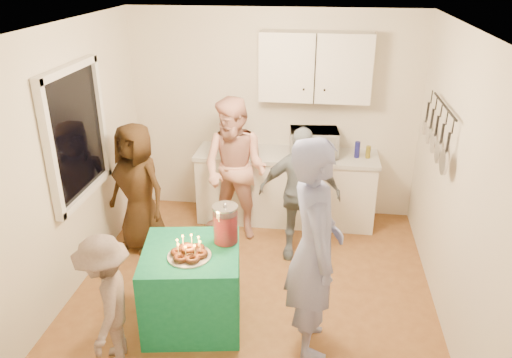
# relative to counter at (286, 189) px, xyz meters

# --- Properties ---
(floor) EXTENTS (4.00, 4.00, 0.00)m
(floor) POSITION_rel_counter_xyz_m (-0.20, -1.70, -0.43)
(floor) COLOR brown
(floor) RESTS_ON ground
(ceiling) EXTENTS (4.00, 4.00, 0.00)m
(ceiling) POSITION_rel_counter_xyz_m (-0.20, -1.70, 2.17)
(ceiling) COLOR white
(ceiling) RESTS_ON floor
(back_wall) EXTENTS (3.60, 3.60, 0.00)m
(back_wall) POSITION_rel_counter_xyz_m (-0.20, 0.30, 0.87)
(back_wall) COLOR silver
(back_wall) RESTS_ON floor
(left_wall) EXTENTS (4.00, 4.00, 0.00)m
(left_wall) POSITION_rel_counter_xyz_m (-2.00, -1.70, 0.87)
(left_wall) COLOR silver
(left_wall) RESTS_ON floor
(right_wall) EXTENTS (4.00, 4.00, 0.00)m
(right_wall) POSITION_rel_counter_xyz_m (1.60, -1.70, 0.87)
(right_wall) COLOR silver
(right_wall) RESTS_ON floor
(window_night) EXTENTS (0.04, 1.00, 1.20)m
(window_night) POSITION_rel_counter_xyz_m (-1.97, -1.40, 1.12)
(window_night) COLOR black
(window_night) RESTS_ON left_wall
(counter) EXTENTS (2.20, 0.58, 0.86)m
(counter) POSITION_rel_counter_xyz_m (0.00, 0.00, 0.00)
(counter) COLOR white
(counter) RESTS_ON floor
(countertop) EXTENTS (2.24, 0.62, 0.05)m
(countertop) POSITION_rel_counter_xyz_m (0.00, -0.00, 0.46)
(countertop) COLOR beige
(countertop) RESTS_ON counter
(upper_cabinet) EXTENTS (1.30, 0.30, 0.80)m
(upper_cabinet) POSITION_rel_counter_xyz_m (0.30, 0.15, 1.52)
(upper_cabinet) COLOR white
(upper_cabinet) RESTS_ON back_wall
(pot_rack) EXTENTS (0.12, 1.00, 0.60)m
(pot_rack) POSITION_rel_counter_xyz_m (1.52, -1.00, 1.17)
(pot_rack) COLOR black
(pot_rack) RESTS_ON right_wall
(microwave) EXTENTS (0.61, 0.44, 0.32)m
(microwave) POSITION_rel_counter_xyz_m (0.33, 0.00, 0.64)
(microwave) COLOR white
(microwave) RESTS_ON countertop
(party_table) EXTENTS (0.97, 0.97, 0.76)m
(party_table) POSITION_rel_counter_xyz_m (-0.68, -2.09, -0.05)
(party_table) COLOR #12794D
(party_table) RESTS_ON floor
(donut_cake) EXTENTS (0.38, 0.38, 0.18)m
(donut_cake) POSITION_rel_counter_xyz_m (-0.67, -2.19, 0.42)
(donut_cake) COLOR #381C0C
(donut_cake) RESTS_ON party_table
(punch_jar) EXTENTS (0.22, 0.22, 0.34)m
(punch_jar) POSITION_rel_counter_xyz_m (-0.40, -1.90, 0.50)
(punch_jar) COLOR red
(punch_jar) RESTS_ON party_table
(man_birthday) EXTENTS (0.57, 0.77, 1.93)m
(man_birthday) POSITION_rel_counter_xyz_m (0.40, -2.27, 0.53)
(man_birthday) COLOR #858DC2
(man_birthday) RESTS_ON floor
(woman_back_left) EXTENTS (0.87, 0.73, 1.51)m
(woman_back_left) POSITION_rel_counter_xyz_m (-1.60, -0.89, 0.32)
(woman_back_left) COLOR #533517
(woman_back_left) RESTS_ON floor
(woman_back_center) EXTENTS (1.00, 0.89, 1.71)m
(woman_back_center) POSITION_rel_counter_xyz_m (-0.56, -0.47, 0.42)
(woman_back_center) COLOR #E38376
(woman_back_center) RESTS_ON floor
(woman_back_right) EXTENTS (0.90, 0.38, 1.52)m
(woman_back_right) POSITION_rel_counter_xyz_m (0.21, -0.82, 0.33)
(woman_back_right) COLOR black
(woman_back_right) RESTS_ON floor
(child_near_left) EXTENTS (0.61, 0.85, 1.18)m
(child_near_left) POSITION_rel_counter_xyz_m (-1.23, -2.67, 0.16)
(child_near_left) COLOR #655550
(child_near_left) RESTS_ON floor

